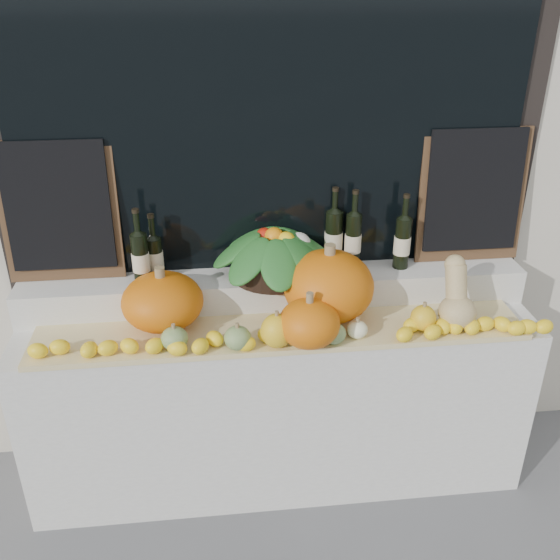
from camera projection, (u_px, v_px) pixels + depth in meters
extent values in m
cube|color=black|center=(271.00, 73.00, 2.56)|extent=(2.40, 0.04, 2.10)
cube|color=black|center=(271.00, 74.00, 2.53)|extent=(2.20, 0.02, 2.00)
cube|color=silver|center=(278.00, 399.00, 2.99)|extent=(2.30, 0.55, 0.88)
cube|color=silver|center=(275.00, 289.00, 2.88)|extent=(2.30, 0.25, 0.16)
cube|color=tan|center=(281.00, 332.00, 2.67)|extent=(2.10, 0.32, 0.02)
ellipsoid|color=orange|center=(163.00, 302.00, 2.64)|extent=(0.38, 0.38, 0.24)
ellipsoid|color=orange|center=(329.00, 286.00, 2.68)|extent=(0.46, 0.46, 0.31)
ellipsoid|color=orange|center=(309.00, 323.00, 2.52)|extent=(0.32, 0.32, 0.20)
ellipsoid|color=tan|center=(457.00, 312.00, 2.65)|extent=(0.16, 0.16, 0.14)
cylinder|color=tan|center=(456.00, 284.00, 2.65)|extent=(0.09, 0.14, 0.18)
sphere|color=tan|center=(455.00, 265.00, 2.65)|extent=(0.09, 0.09, 0.09)
ellipsoid|color=#265C1B|center=(334.00, 333.00, 2.56)|extent=(0.10, 0.10, 0.09)
cylinder|color=olive|center=(334.00, 322.00, 2.53)|extent=(0.02, 0.02, 0.02)
ellipsoid|color=#265C1B|center=(238.00, 338.00, 2.52)|extent=(0.11, 0.11, 0.10)
cylinder|color=olive|center=(237.00, 325.00, 2.49)|extent=(0.02, 0.02, 0.02)
ellipsoid|color=#FDFCCB|center=(298.00, 337.00, 2.55)|extent=(0.09, 0.09, 0.07)
cylinder|color=olive|center=(298.00, 328.00, 2.52)|extent=(0.02, 0.02, 0.02)
ellipsoid|color=gold|center=(277.00, 331.00, 2.52)|extent=(0.13, 0.13, 0.15)
cylinder|color=olive|center=(277.00, 313.00, 2.48)|extent=(0.02, 0.02, 0.02)
ellipsoid|color=#FDFCCB|center=(357.00, 329.00, 2.60)|extent=(0.09, 0.09, 0.07)
cylinder|color=olive|center=(358.00, 319.00, 2.57)|extent=(0.02, 0.02, 0.02)
ellipsoid|color=gold|center=(423.00, 318.00, 2.64)|extent=(0.11, 0.11, 0.11)
cylinder|color=olive|center=(425.00, 304.00, 2.61)|extent=(0.02, 0.02, 0.02)
ellipsoid|color=#265C1B|center=(174.00, 338.00, 2.51)|extent=(0.11, 0.11, 0.10)
cylinder|color=olive|center=(173.00, 326.00, 2.49)|extent=(0.02, 0.02, 0.02)
cylinder|color=black|center=(274.00, 264.00, 2.81)|extent=(0.39, 0.39, 0.11)
cylinder|color=black|center=(141.00, 260.00, 2.69)|extent=(0.07, 0.07, 0.24)
cylinder|color=black|center=(137.00, 223.00, 2.62)|extent=(0.03, 0.03, 0.10)
cylinder|color=beige|center=(141.00, 262.00, 2.70)|extent=(0.08, 0.08, 0.08)
cylinder|color=black|center=(135.00, 211.00, 2.59)|extent=(0.03, 0.03, 0.02)
cylinder|color=black|center=(155.00, 258.00, 2.77)|extent=(0.07, 0.07, 0.19)
cylinder|color=black|center=(152.00, 228.00, 2.70)|extent=(0.03, 0.03, 0.10)
cylinder|color=beige|center=(155.00, 260.00, 2.77)|extent=(0.08, 0.08, 0.08)
cylinder|color=black|center=(151.00, 216.00, 2.68)|extent=(0.03, 0.03, 0.02)
cylinder|color=black|center=(334.00, 238.00, 2.87)|extent=(0.08, 0.08, 0.26)
cylinder|color=black|center=(335.00, 201.00, 2.79)|extent=(0.03, 0.03, 0.10)
cylinder|color=beige|center=(333.00, 240.00, 2.87)|extent=(0.08, 0.08, 0.08)
cylinder|color=black|center=(336.00, 189.00, 2.76)|extent=(0.03, 0.03, 0.02)
cylinder|color=black|center=(353.00, 241.00, 2.85)|extent=(0.07, 0.07, 0.26)
cylinder|color=black|center=(355.00, 204.00, 2.77)|extent=(0.03, 0.03, 0.10)
cylinder|color=beige|center=(353.00, 243.00, 2.86)|extent=(0.08, 0.08, 0.08)
cylinder|color=black|center=(356.00, 192.00, 2.74)|extent=(0.03, 0.03, 0.02)
cylinder|color=black|center=(402.00, 243.00, 2.85)|extent=(0.07, 0.07, 0.24)
cylinder|color=black|center=(406.00, 208.00, 2.77)|extent=(0.03, 0.03, 0.10)
cylinder|color=beige|center=(402.00, 245.00, 2.85)|extent=(0.08, 0.08, 0.08)
cylinder|color=black|center=(407.00, 196.00, 2.74)|extent=(0.03, 0.03, 0.02)
cube|color=#4C331E|center=(60.00, 212.00, 2.67)|extent=(0.50, 0.07, 0.62)
cube|color=black|center=(58.00, 207.00, 2.65)|extent=(0.44, 0.06, 0.56)
cube|color=#4C331E|center=(472.00, 196.00, 2.86)|extent=(0.50, 0.07, 0.62)
cube|color=black|center=(474.00, 191.00, 2.83)|extent=(0.44, 0.06, 0.56)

